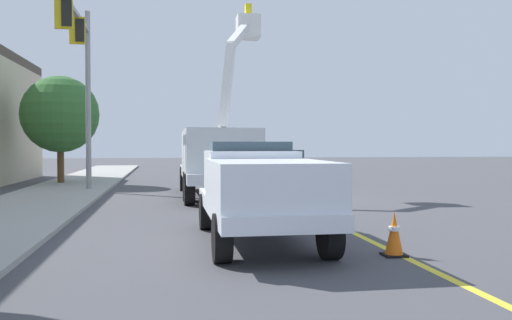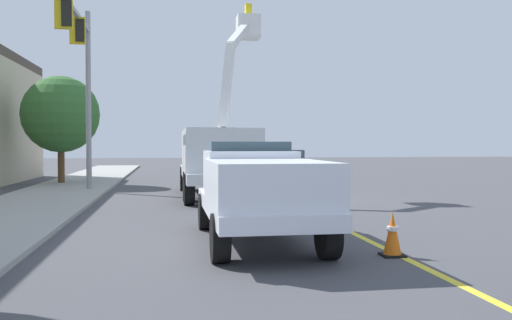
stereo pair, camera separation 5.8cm
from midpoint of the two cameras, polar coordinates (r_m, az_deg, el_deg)
ground at (r=20.17m, az=2.58°, el=-4.04°), size 120.00×120.00×0.00m
sidewalk_far_side at (r=20.19m, az=-21.50°, el=-3.98°), size 60.05×4.51×0.12m
lane_centre_stripe at (r=20.17m, az=2.58°, el=-4.03°), size 50.00×0.92×0.01m
utility_bucket_truck at (r=21.09m, az=-4.22°, el=0.63°), size 8.24×3.15×7.54m
service_pickup_truck at (r=11.18m, az=0.19°, el=-2.89°), size 5.63×2.26×2.06m
passing_minivan at (r=30.40m, az=2.68°, el=-0.28°), size 4.83×2.01×1.69m
traffic_cone_leading at (r=10.19m, az=14.00°, el=-7.50°), size 0.40×0.40×0.80m
traffic_cone_mid_front at (r=14.37m, az=4.83°, el=-4.90°), size 0.40×0.40×0.74m
traffic_cone_mid_rear at (r=19.42m, az=2.43°, el=-3.13°), size 0.40×0.40×0.78m
traffic_cone_trailing at (r=25.60m, az=-0.23°, el=-1.90°), size 0.40×0.40×0.83m
traffic_signal_mast at (r=22.39m, az=-17.81°, el=9.78°), size 6.89×0.60×7.56m
street_tree_right at (r=28.45m, az=-19.73°, el=4.48°), size 3.73×3.73×5.32m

